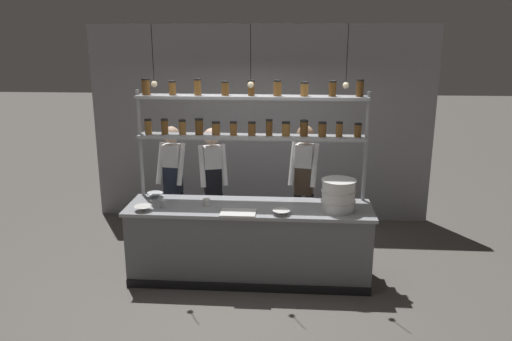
# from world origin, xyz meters

# --- Properties ---
(ground_plane) EXTENTS (40.00, 40.00, 0.00)m
(ground_plane) POSITION_xyz_m (0.00, 0.00, 0.00)
(ground_plane) COLOR #5B5651
(back_wall) EXTENTS (5.31, 0.12, 3.05)m
(back_wall) POSITION_xyz_m (0.00, 2.15, 1.52)
(back_wall) COLOR #939399
(back_wall) RESTS_ON ground_plane
(prep_counter) EXTENTS (2.91, 0.76, 0.92)m
(prep_counter) POSITION_xyz_m (0.00, -0.00, 0.46)
(prep_counter) COLOR slate
(prep_counter) RESTS_ON ground_plane
(spice_shelf_unit) EXTENTS (2.79, 0.28, 2.39)m
(spice_shelf_unit) POSITION_xyz_m (-0.00, 0.33, 1.88)
(spice_shelf_unit) COLOR #999BA0
(spice_shelf_unit) RESTS_ON ground_plane
(chef_left) EXTENTS (0.39, 0.32, 1.73)m
(chef_left) POSITION_xyz_m (-1.09, 0.75, 1.01)
(chef_left) COLOR black
(chef_left) RESTS_ON ground_plane
(chef_center) EXTENTS (0.42, 0.35, 1.72)m
(chef_center) POSITION_xyz_m (-0.55, 0.74, 0.99)
(chef_center) COLOR black
(chef_center) RESTS_ON ground_plane
(chef_right) EXTENTS (0.41, 0.34, 1.77)m
(chef_right) POSITION_xyz_m (0.66, 0.74, 1.03)
(chef_right) COLOR black
(chef_right) RESTS_ON ground_plane
(container_stack) EXTENTS (0.40, 0.40, 0.37)m
(container_stack) POSITION_xyz_m (1.03, -0.07, 1.10)
(container_stack) COLOR white
(container_stack) RESTS_ON prep_counter
(cutting_board) EXTENTS (0.40, 0.26, 0.02)m
(cutting_board) POSITION_xyz_m (-0.10, -0.28, 0.93)
(cutting_board) COLOR silver
(cutting_board) RESTS_ON prep_counter
(prep_bowl_near_left) EXTENTS (0.20, 0.20, 0.05)m
(prep_bowl_near_left) POSITION_xyz_m (0.39, -0.27, 0.95)
(prep_bowl_near_left) COLOR silver
(prep_bowl_near_left) RESTS_ON prep_counter
(prep_bowl_center_front) EXTENTS (0.21, 0.21, 0.06)m
(prep_bowl_center_front) POSITION_xyz_m (-1.20, -0.24, 0.95)
(prep_bowl_center_front) COLOR silver
(prep_bowl_center_front) RESTS_ON prep_counter
(prep_bowl_center_back) EXTENTS (0.21, 0.21, 0.06)m
(prep_bowl_center_back) POSITION_xyz_m (-1.21, 0.25, 0.95)
(prep_bowl_center_back) COLOR silver
(prep_bowl_center_back) RESTS_ON prep_counter
(serving_cup_front) EXTENTS (0.09, 0.09, 0.09)m
(serving_cup_front) POSITION_xyz_m (-0.51, -0.02, 0.96)
(serving_cup_front) COLOR silver
(serving_cup_front) RESTS_ON prep_counter
(serving_cup_by_board) EXTENTS (0.09, 0.09, 0.09)m
(serving_cup_by_board) POSITION_xyz_m (-1.00, -0.11, 0.96)
(serving_cup_by_board) COLOR #B2B7BC
(serving_cup_by_board) RESTS_ON prep_counter
(pendant_light_row) EXTENTS (2.21, 0.07, 0.69)m
(pendant_light_row) POSITION_xyz_m (0.01, 0.00, 2.38)
(pendant_light_row) COLOR black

